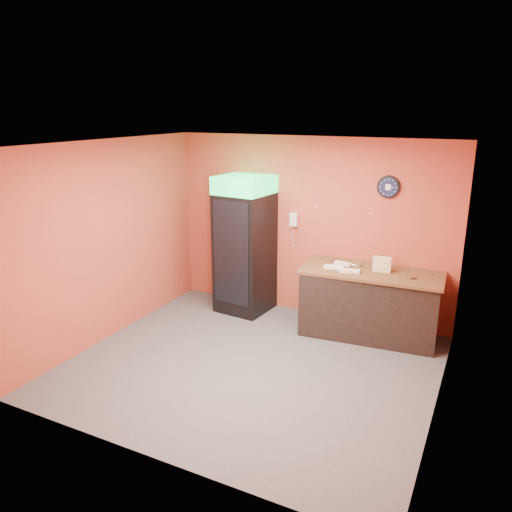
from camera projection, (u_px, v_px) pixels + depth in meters
The scene contains 15 objects.
floor at pixel (252, 365), 6.45m from camera, with size 4.50×4.50×0.00m, color #47474C.
back_wall at pixel (309, 228), 7.77m from camera, with size 4.50×0.02×2.80m, color #AD4B30.
left_wall at pixel (109, 241), 7.00m from camera, with size 0.02×4.00×2.80m, color #AD4B30.
right_wall at pixel (448, 291), 5.10m from camera, with size 0.02×4.00×2.80m, color #AD4B30.
ceiling at pixel (251, 145), 5.65m from camera, with size 4.50×4.00×0.02m, color white.
beverage_cooler at pixel (244, 247), 7.92m from camera, with size 0.84×0.85×2.20m.
prep_counter at pixel (369, 304), 7.20m from camera, with size 1.89×0.84×0.94m, color black.
wall_clock at pixel (389, 187), 7.04m from camera, with size 0.32×0.06×0.32m.
wall_phone at pixel (294, 220), 7.79m from camera, with size 0.12×0.10×0.21m.
butcher_paper at pixel (372, 272), 7.06m from camera, with size 1.98×0.89×0.04m, color brown.
sub_roll_stack at pixel (382, 264), 6.99m from camera, with size 0.26×0.11×0.21m.
wrapped_sandwich_left at pixel (334, 267), 7.15m from camera, with size 0.29×0.11×0.04m, color white.
wrapped_sandwich_mid at pixel (349, 271), 6.98m from camera, with size 0.28×0.11×0.04m, color white.
wrapped_sandwich_right at pixel (343, 263), 7.32m from camera, with size 0.25×0.10×0.04m, color white.
kitchen_tool at pixel (358, 264), 7.24m from camera, with size 0.06×0.06×0.06m, color silver.
Camera 1 is at (2.60, -5.15, 3.21)m, focal length 35.00 mm.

